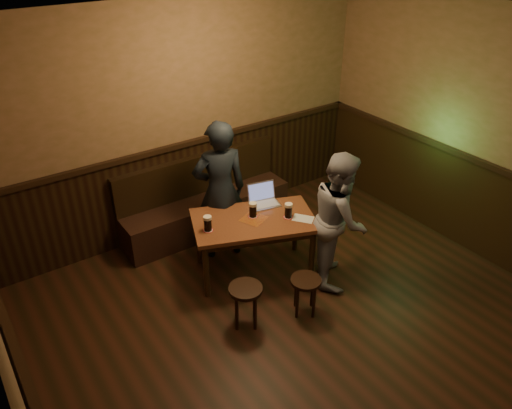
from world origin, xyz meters
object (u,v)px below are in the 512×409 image
Objects in this scene: pub_table at (254,226)px; stool_right at (305,286)px; bench at (205,207)px; person_grey at (340,219)px; pint_left at (208,223)px; pint_mid at (253,210)px; stool_left at (246,295)px; pint_right at (288,210)px; person_suit at (220,191)px; laptop at (263,199)px.

stool_right is (0.05, -0.84, -0.27)m from pub_table.
person_grey is (0.70, -1.67, 0.44)m from bench.
pub_table is 8.64× the size of pint_left.
pint_mid is at bearing -88.81° from bench.
stool_left is (-0.53, -0.64, -0.25)m from pub_table.
pub_table is 0.89m from stool_right.
pint_left reaches higher than pint_right.
person_suit reaches higher than person_grey.
bench is 1.40m from pint_right.
pub_table is at bearing 150.83° from pint_right.
person_grey is (0.68, -0.63, -0.03)m from pint_mid.
pub_table is at bearing -115.25° from pint_mid.
person_grey is at bearing -28.72° from pint_left.
laptop is (0.28, 0.22, 0.15)m from pub_table.
pint_left is at bearing 100.98° from person_grey.
person_suit is at bearing 154.24° from laptop.
bench reaches higher than stool_left.
pub_table is 0.92m from person_grey.
pint_right is at bearing -70.24° from laptop.
bench is 1.46× the size of person_grey.
person_grey is (0.66, 0.26, 0.42)m from stool_right.
pint_right is at bearing -17.70° from pint_left.
pint_mid is 0.11× the size of person_grey.
stool_left is 1.06m from pint_right.
pint_right is at bearing 67.10° from stool_right.
stool_right is at bearing -88.61° from bench.
person_grey reaches higher than pint_mid.
pint_right is (0.33, -0.18, 0.18)m from pub_table.
pint_mid is at bearing 120.14° from person_suit.
person_grey is at bearing 21.94° from stool_right.
laptop is at bearing 59.08° from pub_table.
pint_mid is 0.46× the size of laptop.
laptop is (0.26, 0.17, -0.03)m from pint_mid.
pint_mid is at bearing -4.24° from pint_left.
pint_left is 1.01× the size of pint_right.
person_suit is at bearing -100.37° from bench.
person_suit reaches higher than pint_right.
stool_left is 0.30× the size of person_grey.
pub_table is 0.87m from stool_left.
pint_mid is 1.01× the size of pint_right.
pint_left is at bearing 162.30° from pint_right.
pint_left is at bearing 61.75° from person_suit.
person_suit is 1.37m from person_grey.
bench is at bearing 120.20° from laptop.
pub_table is at bearing -90.00° from bench.
stool_left is at bearing 132.52° from person_grey.
person_grey is (0.38, -0.40, -0.03)m from pint_right.
person_grey reaches higher than stool_left.
pub_table is 4.01× the size of laptop.
bench reaches higher than laptop.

